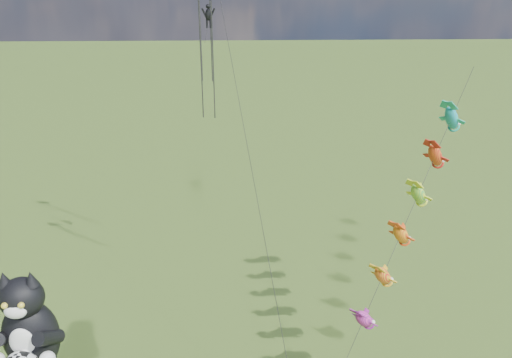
{
  "coord_description": "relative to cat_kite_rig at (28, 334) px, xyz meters",
  "views": [
    {
      "loc": [
        5.94,
        -18.91,
        22.41
      ],
      "look_at": [
        6.89,
        8.6,
        10.66
      ],
      "focal_mm": 35.0,
      "sensor_mm": 36.0,
      "label": 1
    }
  ],
  "objects": [
    {
      "name": "cat_kite_rig",
      "position": [
        0.0,
        0.0,
        0.0
      ],
      "size": [
        2.78,
        4.3,
        10.81
      ],
      "rotation": [
        0.0,
        0.0,
        -0.17
      ],
      "color": "brown",
      "rests_on": "ground"
    },
    {
      "name": "fish_windsock_rig",
      "position": [
        18.88,
        7.34,
        1.67
      ],
      "size": [
        10.9,
        11.83,
        16.81
      ],
      "rotation": [
        0.0,
        0.0,
        -0.42
      ],
      "color": "brown",
      "rests_on": "ground"
    },
    {
      "name": "parafoil_rig",
      "position": [
        7.59,
        14.69,
        11.53
      ],
      "size": [
        5.83,
        16.76,
        26.32
      ],
      "rotation": [
        0.0,
        0.0,
        0.39
      ],
      "color": "brown",
      "rests_on": "ground"
    }
  ]
}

